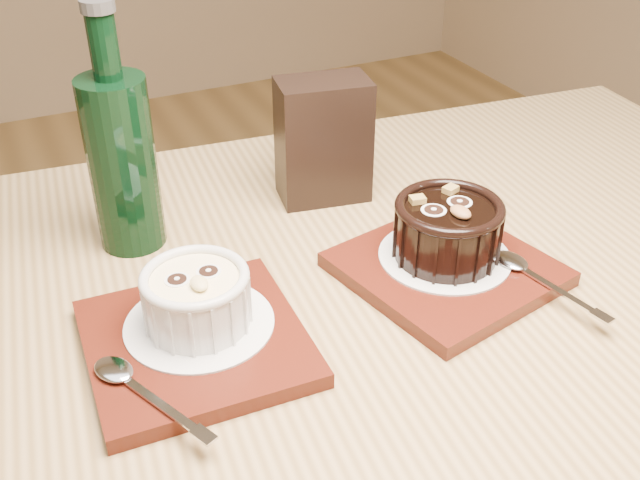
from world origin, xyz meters
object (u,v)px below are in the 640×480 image
at_px(condiment_stand, 323,140).
at_px(green_bottle, 122,157).
at_px(tray_right, 446,269).
at_px(table, 332,393).
at_px(ramekin_white, 196,296).
at_px(ramekin_dark, 448,227).
at_px(tray_left, 196,343).

relative_size(condiment_stand, green_bottle, 0.56).
xyz_separation_m(tray_right, green_bottle, (-0.26, 0.19, 0.09)).
height_order(table, ramekin_white, ramekin_white).
height_order(ramekin_white, tray_right, ramekin_white).
bearing_deg(ramekin_white, ramekin_dark, -1.18).
bearing_deg(table, ramekin_white, 166.48).
bearing_deg(condiment_stand, ramekin_dark, -77.03).
xyz_separation_m(ramekin_dark, green_bottle, (-0.27, 0.18, 0.05)).
height_order(ramekin_white, ramekin_dark, ramekin_dark).
relative_size(ramekin_white, ramekin_dark, 0.88).
xyz_separation_m(table, ramekin_dark, (0.14, 0.03, 0.14)).
relative_size(tray_left, ramekin_dark, 1.72).
bearing_deg(condiment_stand, tray_left, -137.44).
distance_m(tray_left, ramekin_white, 0.04).
xyz_separation_m(ramekin_white, ramekin_dark, (0.25, -0.00, 0.00)).
bearing_deg(green_bottle, condiment_stand, 0.91).
bearing_deg(ramekin_white, tray_right, -3.46).
bearing_deg(tray_left, ramekin_white, 57.80).
bearing_deg(condiment_stand, green_bottle, -179.09).
height_order(tray_left, ramekin_white, ramekin_white).
bearing_deg(ramekin_dark, table, -174.17).
bearing_deg(condiment_stand, table, -113.40).
bearing_deg(table, ramekin_dark, 10.54).
relative_size(tray_right, condiment_stand, 1.29).
relative_size(tray_right, green_bottle, 0.72).
distance_m(tray_right, condiment_stand, 0.21).
bearing_deg(table, tray_left, 173.25).
distance_m(table, condiment_stand, 0.28).
relative_size(table, green_bottle, 5.05).
relative_size(tray_right, ramekin_dark, 1.72).
bearing_deg(green_bottle, ramekin_white, -85.25).
bearing_deg(ramekin_white, condiment_stand, 41.13).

